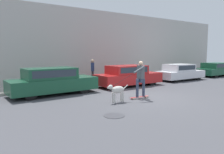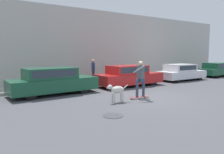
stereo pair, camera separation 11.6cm
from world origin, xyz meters
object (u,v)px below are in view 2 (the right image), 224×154
at_px(skateboarder, 140,77).
at_px(pedestrian_with_bag, 93,70).
at_px(parked_car_1, 129,76).
at_px(parked_car_3, 218,69).
at_px(dog, 117,90).
at_px(parked_car_0, 53,81).
at_px(parked_car_2, 181,72).

height_order(skateboarder, pedestrian_with_bag, skateboarder).
bearing_deg(pedestrian_with_bag, skateboarder, -60.29).
distance_m(parked_car_1, skateboarder, 3.92).
height_order(parked_car_3, dog, parked_car_3).
height_order(parked_car_3, skateboarder, skateboarder).
distance_m(parked_car_0, skateboarder, 4.55).
distance_m(parked_car_1, parked_car_3, 10.45).
xyz_separation_m(parked_car_0, parked_car_1, (5.07, 0.00, -0.03)).
height_order(parked_car_0, skateboarder, skateboarder).
height_order(parked_car_3, pedestrian_with_bag, pedestrian_with_bag).
distance_m(dog, skateboarder, 1.46).
relative_size(parked_car_0, parked_car_3, 1.03).
xyz_separation_m(dog, pedestrian_with_bag, (1.78, 5.22, 0.48)).
bearing_deg(parked_car_0, pedestrian_with_bag, 26.45).
relative_size(parked_car_0, pedestrian_with_bag, 2.90).
height_order(parked_car_1, skateboarder, skateboarder).
distance_m(parked_car_2, parked_car_3, 5.22).
bearing_deg(dog, skateboarder, -172.85).
height_order(parked_car_2, pedestrian_with_bag, pedestrian_with_bag).
relative_size(parked_car_3, skateboarder, 1.99).
bearing_deg(parked_car_0, skateboarder, -49.12).
relative_size(parked_car_1, pedestrian_with_bag, 2.87).
xyz_separation_m(parked_car_0, parked_car_3, (15.52, 0.00, -0.07)).
relative_size(skateboarder, pedestrian_with_bag, 1.41).
xyz_separation_m(parked_car_3, skateboarder, (-12.45, -3.35, 0.40)).
distance_m(parked_car_0, parked_car_1, 5.07).
height_order(parked_car_1, parked_car_3, parked_car_1).
relative_size(dog, skateboarder, 0.47).
bearing_deg(parked_car_0, dog, -65.06).
bearing_deg(parked_car_2, parked_car_1, -178.79).
bearing_deg(parked_car_2, skateboarder, -153.95).
height_order(parked_car_1, parked_car_2, parked_car_1).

